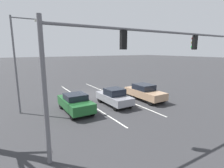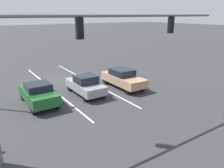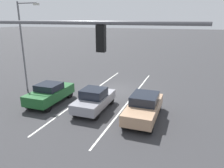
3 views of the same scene
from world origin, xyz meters
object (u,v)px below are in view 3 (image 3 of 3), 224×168
Objects in this scene: car_gray_midlane_front at (94,99)px; street_lamp_right_shoulder at (24,41)px; car_tan_leftlane_front at (144,107)px; car_darkgreen_rightlane_front at (50,93)px.

car_gray_midlane_front is 8.47m from street_lamp_right_shoulder.
car_tan_leftlane_front reaches higher than car_gray_midlane_front.
car_darkgreen_rightlane_front is 1.03× the size of car_gray_midlane_front.
street_lamp_right_shoulder reaches higher than car_tan_leftlane_front.
street_lamp_right_shoulder is at bearing -15.98° from car_gray_midlane_front.
car_gray_midlane_front is 0.53× the size of street_lamp_right_shoulder.
car_tan_leftlane_front is at bearing 178.16° from car_darkgreen_rightlane_front.
car_gray_midlane_front is at bearing 164.02° from street_lamp_right_shoulder.
car_darkgreen_rightlane_front is at bearing -0.79° from car_gray_midlane_front.
car_gray_midlane_front is 3.55m from car_tan_leftlane_front.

